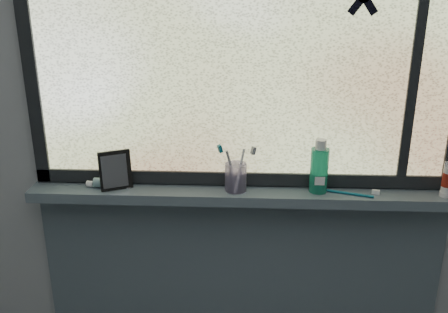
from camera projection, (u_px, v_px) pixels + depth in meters
name	position (u px, v px, depth m)	size (l,w,h in m)	color
wall_back	(243.00, 126.00, 1.88)	(3.00, 0.01, 2.50)	#9EA3A8
windowsill	(242.00, 195.00, 1.89)	(1.62, 0.14, 0.04)	#4C5C66
sill_apron	(240.00, 299.00, 2.12)	(1.62, 0.02, 0.98)	#4C5C66
window_pane	(244.00, 52.00, 1.76)	(1.50, 0.01, 1.00)	silver
frame_bottom	(242.00, 178.00, 1.92)	(1.60, 0.03, 0.05)	black
frame_left	(28.00, 51.00, 1.79)	(0.05, 0.03, 1.10)	black
frame_mullion	(416.00, 53.00, 1.73)	(0.04, 0.03, 1.00)	black
vanity_mirror	(115.00, 170.00, 1.88)	(0.12, 0.06, 0.15)	black
toothpaste_tube	(108.00, 183.00, 1.91)	(0.21, 0.04, 0.04)	silver
toothbrush_cup	(236.00, 177.00, 1.87)	(0.08, 0.08, 0.11)	#B3A3D8
toothbrush_lying	(348.00, 193.00, 1.85)	(0.23, 0.02, 0.02)	#0C5A6F
mouthwash_bottle	(319.00, 166.00, 1.84)	(0.07, 0.07, 0.17)	#21AA7F
cream_tube	(448.00, 178.00, 1.81)	(0.04, 0.04, 0.10)	silver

